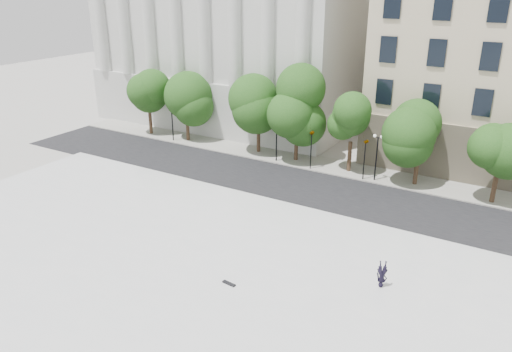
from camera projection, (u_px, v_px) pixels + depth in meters
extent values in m
plane|color=#A6A39D|center=(155.00, 298.00, 27.34)|extent=(160.00, 160.00, 0.00)
cube|color=silver|center=(189.00, 269.00, 29.65)|extent=(44.00, 22.00, 0.45)
cube|color=black|center=(300.00, 188.00, 41.69)|extent=(60.00, 8.00, 0.02)
cube|color=#A4A197|center=(329.00, 166.00, 46.46)|extent=(60.00, 4.00, 0.12)
cube|color=beige|center=(255.00, 11.00, 61.96)|extent=(30.00, 26.00, 25.00)
cylinder|color=black|center=(311.00, 152.00, 45.00)|extent=(0.10, 0.10, 3.50)
imported|color=black|center=(312.00, 129.00, 44.23)|extent=(0.42, 1.77, 0.71)
cylinder|color=black|center=(364.00, 161.00, 42.61)|extent=(0.10, 0.10, 3.50)
imported|color=black|center=(366.00, 138.00, 41.85)|extent=(0.88, 1.63, 0.65)
imported|color=black|center=(381.00, 283.00, 27.45)|extent=(1.10, 1.71, 0.44)
cube|color=black|center=(229.00, 283.00, 27.74)|extent=(0.85, 0.31, 0.09)
cylinder|color=#382619|center=(151.00, 122.00, 55.55)|extent=(0.36, 0.36, 2.80)
sphere|color=#194614|center=(148.00, 88.00, 54.15)|extent=(3.45, 3.45, 3.45)
cylinder|color=#382619|center=(188.00, 129.00, 53.35)|extent=(0.36, 0.36, 2.62)
sphere|color=#194614|center=(186.00, 96.00, 52.05)|extent=(4.34, 4.34, 4.34)
cylinder|color=#382619|center=(259.00, 140.00, 49.74)|extent=(0.36, 0.36, 2.52)
sphere|color=#194614|center=(259.00, 107.00, 48.48)|extent=(4.60, 4.60, 4.60)
cylinder|color=#382619|center=(296.00, 147.00, 47.42)|extent=(0.36, 0.36, 2.72)
sphere|color=#194614|center=(297.00, 109.00, 46.06)|extent=(3.81, 3.81, 3.81)
cylinder|color=#382619|center=(349.00, 157.00, 44.62)|extent=(0.36, 0.36, 2.84)
sphere|color=#194614|center=(352.00, 115.00, 43.20)|extent=(3.45, 3.45, 3.45)
cylinder|color=#382619|center=(416.00, 171.00, 41.82)|extent=(0.36, 0.36, 2.57)
sphere|color=#194614|center=(421.00, 131.00, 40.53)|extent=(3.90, 3.90, 3.90)
cylinder|color=#382619|center=(494.00, 188.00, 38.42)|extent=(0.36, 0.36, 2.49)
sphere|color=#194614|center=(502.00, 147.00, 37.17)|extent=(3.97, 3.97, 3.97)
cylinder|color=black|center=(172.00, 122.00, 52.92)|extent=(0.12, 0.12, 4.19)
cube|color=black|center=(171.00, 103.00, 52.15)|extent=(0.60, 0.06, 0.06)
sphere|color=white|center=(169.00, 102.00, 52.25)|extent=(0.28, 0.28, 0.28)
sphere|color=white|center=(173.00, 102.00, 51.97)|extent=(0.28, 0.28, 0.28)
cylinder|color=black|center=(276.00, 141.00, 46.91)|extent=(0.12, 0.12, 4.10)
cube|color=black|center=(277.00, 120.00, 46.15)|extent=(0.60, 0.06, 0.06)
sphere|color=white|center=(274.00, 119.00, 46.26)|extent=(0.28, 0.28, 0.28)
sphere|color=white|center=(280.00, 119.00, 45.97)|extent=(0.28, 0.28, 0.28)
cylinder|color=black|center=(376.00, 160.00, 42.33)|extent=(0.12, 0.12, 3.95)
cube|color=black|center=(378.00, 137.00, 41.60)|extent=(0.60, 0.06, 0.06)
sphere|color=white|center=(375.00, 136.00, 41.71)|extent=(0.28, 0.28, 0.28)
sphere|color=white|center=(382.00, 137.00, 41.42)|extent=(0.28, 0.28, 0.28)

